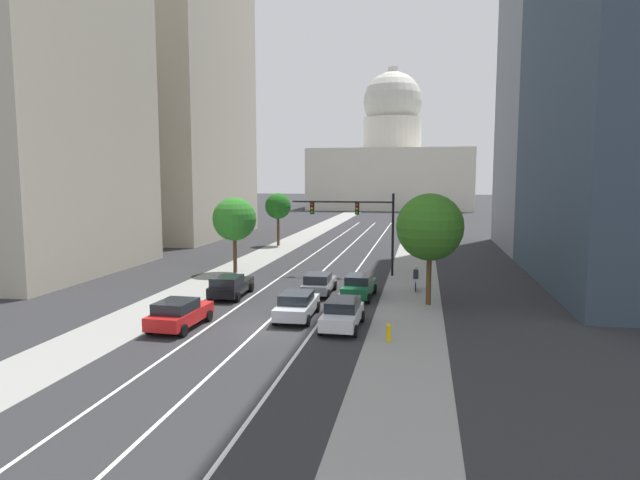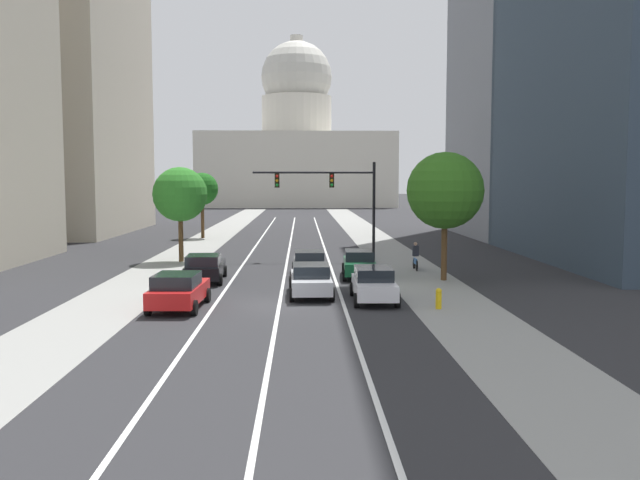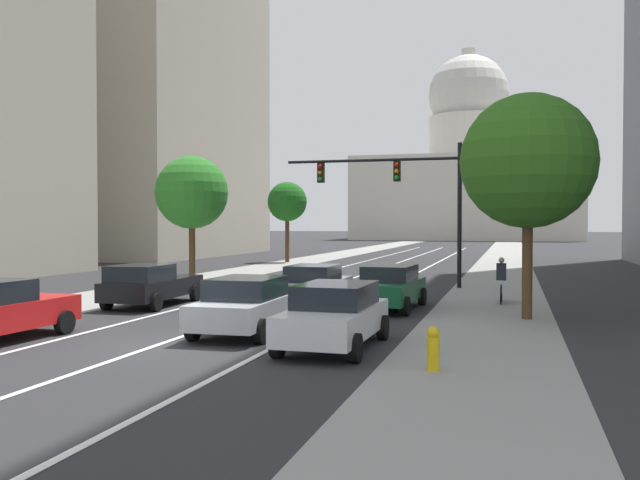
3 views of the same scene
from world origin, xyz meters
name	(u,v)px [view 1 (image 1 of 3)]	position (x,y,z in m)	size (l,w,h in m)	color
ground_plane	(354,242)	(0.00, 40.00, 0.00)	(400.00, 400.00, 0.00)	#2B2B2D
sidewalk_left	(285,245)	(-7.65, 35.00, 0.01)	(3.96, 130.00, 0.01)	gray
sidewalk_right	(416,249)	(7.65, 35.00, 0.01)	(3.96, 130.00, 0.01)	gray
lane_stripe_left	(307,259)	(-2.84, 25.00, 0.01)	(0.16, 90.00, 0.01)	white
lane_stripe_center	(335,260)	(0.00, 25.00, 0.01)	(0.16, 90.00, 0.01)	white
lane_stripe_right	(364,260)	(2.84, 25.00, 0.01)	(0.16, 90.00, 0.01)	white
office_tower_near_left	(11,63)	(-25.08, 13.31, 17.30)	(16.49, 19.71, 34.53)	#B7AD99
office_tower_far_left	(165,85)	(-25.98, 42.60, 20.33)	(18.36, 25.02, 40.58)	#B7AD99
office_tower_far_right	(604,1)	(26.45, 36.84, 26.31)	(19.32, 19.67, 52.55)	gray
capitol_building	(392,164)	(0.00, 118.29, 11.44)	(40.10, 29.81, 36.18)	beige
car_black	(230,286)	(-4.25, 7.02, 0.79)	(2.23, 4.83, 1.53)	black
car_white	(342,313)	(4.26, 0.83, 0.81)	(2.04, 4.45, 1.54)	silver
car_silver	(297,305)	(1.42, 2.37, 0.79)	(2.13, 4.78, 1.53)	#B2B5BA
car_green	(359,286)	(4.26, 8.45, 0.80)	(2.12, 4.59, 1.54)	#14512D
car_gray	(319,283)	(1.42, 8.98, 0.77)	(2.01, 4.50, 1.49)	slate
car_red	(179,313)	(-4.26, -0.81, 0.81)	(2.25, 4.54, 1.57)	red
traffic_signal_mast	(360,218)	(3.32, 17.10, 4.73)	(8.42, 0.39, 6.72)	black
fire_hydrant	(389,332)	(6.83, -1.13, 0.46)	(0.26, 0.35, 0.91)	yellow
cyclist	(416,279)	(7.95, 11.48, 0.85)	(0.36, 1.70, 1.72)	black
street_tree_mid_left	(234,219)	(-7.13, 16.16, 4.52)	(3.65, 3.65, 6.36)	#51381E
street_tree_far_right	(430,227)	(8.79, 7.20, 4.91)	(4.19, 4.19, 7.02)	#51381E
street_tree_near_left	(278,206)	(-8.37, 34.79, 4.63)	(3.03, 3.03, 6.19)	#51381E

